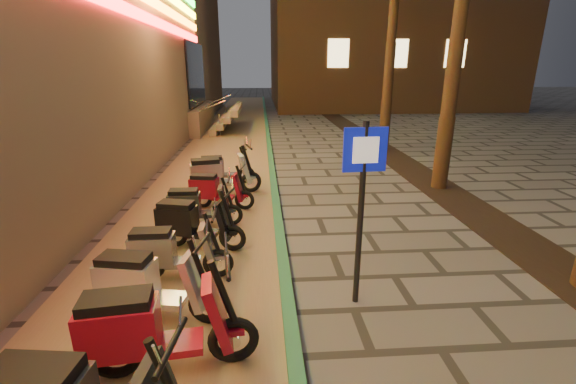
{
  "coord_description": "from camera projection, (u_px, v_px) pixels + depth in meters",
  "views": [
    {
      "loc": [
        -1.22,
        -2.73,
        3.15
      ],
      "look_at": [
        -0.8,
        3.23,
        1.2
      ],
      "focal_mm": 24.0,
      "sensor_mm": 36.0,
      "label": 1
    }
  ],
  "objects": [
    {
      "name": "scooter_5",
      "position": [
        149.0,
        329.0,
        3.99
      ],
      "size": [
        1.83,
        0.71,
        1.28
      ],
      "rotation": [
        0.0,
        0.0,
        0.12
      ],
      "color": "black",
      "rests_on": "ground"
    },
    {
      "name": "planting_strip",
      "position": [
        478.0,
        214.0,
        8.63
      ],
      "size": [
        1.2,
        40.0,
        0.02
      ],
      "primitive_type": "cube",
      "color": "black",
      "rests_on": "ground"
    },
    {
      "name": "parking_strip",
      "position": [
        221.0,
        165.0,
        12.95
      ],
      "size": [
        3.4,
        60.0,
        0.01
      ],
      "primitive_type": "cube",
      "color": "#8C7251",
      "rests_on": "ground"
    },
    {
      "name": "scooter_10",
      "position": [
        214.0,
        190.0,
        8.85
      ],
      "size": [
        1.49,
        0.65,
        1.05
      ],
      "rotation": [
        0.0,
        0.0,
        -0.19
      ],
      "color": "black",
      "rests_on": "ground"
    },
    {
      "name": "pedestrian_sign",
      "position": [
        362.0,
        191.0,
        4.92
      ],
      "size": [
        0.56,
        0.11,
        2.53
      ],
      "rotation": [
        0.0,
        0.0,
        0.06
      ],
      "color": "black",
      "rests_on": "ground"
    },
    {
      "name": "scooter_6",
      "position": [
        146.0,
        284.0,
        4.89
      ],
      "size": [
        1.68,
        0.73,
        1.18
      ],
      "rotation": [
        0.0,
        0.0,
        -0.19
      ],
      "color": "black",
      "rests_on": "ground"
    },
    {
      "name": "scooter_7",
      "position": [
        169.0,
        251.0,
        5.85
      ],
      "size": [
        1.54,
        0.54,
        1.09
      ],
      "rotation": [
        0.0,
        0.0,
        0.02
      ],
      "color": "black",
      "rests_on": "ground"
    },
    {
      "name": "scooter_12",
      "position": [
        221.0,
        169.0,
        10.66
      ],
      "size": [
        1.51,
        0.61,
        1.06
      ],
      "rotation": [
        0.0,
        0.0,
        0.14
      ],
      "color": "black",
      "rests_on": "ground"
    },
    {
      "name": "green_curb",
      "position": [
        271.0,
        163.0,
        13.05
      ],
      "size": [
        0.18,
        60.0,
        0.1
      ],
      "primitive_type": "cube",
      "color": "#296D46",
      "rests_on": "ground"
    },
    {
      "name": "scooter_8",
      "position": [
        190.0,
        223.0,
        6.88
      ],
      "size": [
        1.61,
        0.76,
        1.14
      ],
      "rotation": [
        0.0,
        0.0,
        -0.23
      ],
      "color": "black",
      "rests_on": "ground"
    },
    {
      "name": "scooter_9",
      "position": [
        196.0,
        206.0,
        7.82
      ],
      "size": [
        1.49,
        0.52,
        1.05
      ],
      "rotation": [
        0.0,
        0.0,
        0.02
      ],
      "color": "black",
      "rests_on": "ground"
    },
    {
      "name": "scooter_11",
      "position": [
        217.0,
        175.0,
        9.71
      ],
      "size": [
        1.81,
        0.86,
        1.27
      ],
      "rotation": [
        0.0,
        0.0,
        0.24
      ],
      "color": "black",
      "rests_on": "ground"
    }
  ]
}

